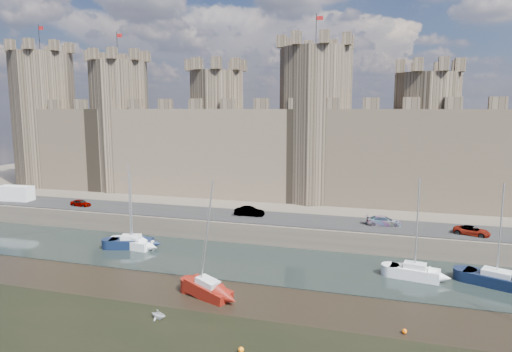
# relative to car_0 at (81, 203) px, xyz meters

# --- Properties ---
(water_channel) EXTENTS (160.00, 12.00, 0.08)m
(water_channel) POSITION_rel_car_0_xyz_m (29.33, -8.94, -2.99)
(water_channel) COLOR black
(water_channel) RESTS_ON ground
(quay) EXTENTS (160.00, 60.00, 2.50)m
(quay) POSITION_rel_car_0_xyz_m (29.33, 27.06, -1.78)
(quay) COLOR #4C443A
(quay) RESTS_ON ground
(road) EXTENTS (160.00, 7.00, 0.10)m
(road) POSITION_rel_car_0_xyz_m (29.33, 1.06, -0.48)
(road) COLOR black
(road) RESTS_ON quay
(castle) EXTENTS (108.50, 11.00, 29.00)m
(castle) POSITION_rel_car_0_xyz_m (28.70, 15.06, 8.64)
(castle) COLOR #42382B
(castle) RESTS_ON quay
(car_0) EXTENTS (3.25, 1.62, 1.06)m
(car_0) POSITION_rel_car_0_xyz_m (0.00, 0.00, 0.00)
(car_0) COLOR gray
(car_0) RESTS_ON quay
(car_1) EXTENTS (3.94, 1.46, 1.29)m
(car_1) POSITION_rel_car_0_xyz_m (25.21, 1.39, 0.11)
(car_1) COLOR gray
(car_1) RESTS_ON quay
(car_2) EXTENTS (4.25, 2.14, 1.19)m
(car_2) POSITION_rel_car_0_xyz_m (42.29, 1.40, 0.06)
(car_2) COLOR gray
(car_2) RESTS_ON quay
(car_3) EXTENTS (4.18, 2.84, 1.06)m
(car_3) POSITION_rel_car_0_xyz_m (51.86, -0.19, -0.00)
(car_3) COLOR gray
(car_3) RESTS_ON quay
(van) EXTENTS (5.47, 2.53, 2.32)m
(van) POSITION_rel_car_0_xyz_m (-12.21, 0.56, 0.63)
(van) COLOR white
(van) RESTS_ON quay
(sailboat_0) EXTENTS (5.13, 2.61, 9.17)m
(sailboat_0) POSITION_rel_car_0_xyz_m (13.72, -8.45, -2.30)
(sailboat_0) COLOR white
(sailboat_0) RESTS_ON ground
(sailboat_1) EXTENTS (5.40, 3.31, 10.12)m
(sailboat_1) POSITION_rel_car_0_xyz_m (13.54, -8.53, -2.23)
(sailboat_1) COLOR black
(sailboat_1) RESTS_ON ground
(sailboat_2) EXTENTS (4.86, 2.55, 9.98)m
(sailboat_2) POSITION_rel_car_0_xyz_m (45.55, -9.20, -2.23)
(sailboat_2) COLOR white
(sailboat_2) RESTS_ON ground
(sailboat_3) EXTENTS (5.99, 4.14, 9.79)m
(sailboat_3) POSITION_rel_car_0_xyz_m (52.83, -8.98, -2.27)
(sailboat_3) COLOR black
(sailboat_3) RESTS_ON ground
(sailboat_4) EXTENTS (4.86, 3.28, 10.59)m
(sailboat_4) POSITION_rel_car_0_xyz_m (27.81, -19.01, -2.26)
(sailboat_4) COLOR maroon
(sailboat_4) RESTS_ON ground
(dinghy_3) EXTENTS (1.74, 1.60, 0.77)m
(dinghy_3) POSITION_rel_car_0_xyz_m (25.68, -24.07, -2.65)
(dinghy_3) COLOR white
(dinghy_3) RESTS_ON ground
(buoy_1) EXTENTS (0.41, 0.41, 0.41)m
(buoy_1) POSITION_rel_car_0_xyz_m (33.60, -26.96, -2.83)
(buoy_1) COLOR orange
(buoy_1) RESTS_ON ground
(buoy_3) EXTENTS (0.38, 0.38, 0.38)m
(buoy_3) POSITION_rel_car_0_xyz_m (44.41, -20.94, -2.84)
(buoy_3) COLOR #FE670B
(buoy_3) RESTS_ON ground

